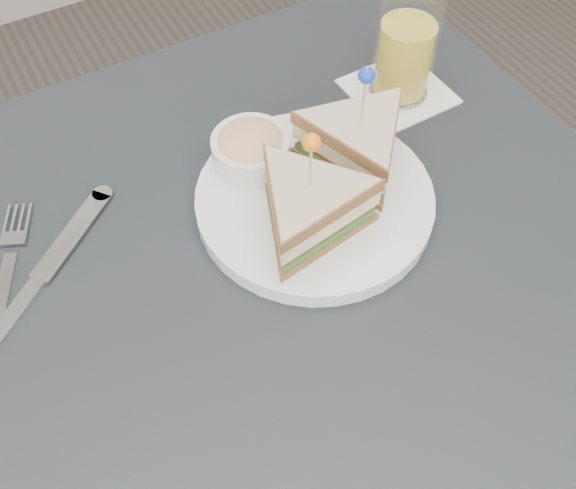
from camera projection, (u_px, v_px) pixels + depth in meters
The scene contains 5 objects.
table at pixel (284, 323), 0.69m from camera, with size 0.80×0.80×0.75m.
plate_meal at pixel (321, 177), 0.66m from camera, with size 0.33×0.33×0.15m.
cutlery_fork at pixel (8, 268), 0.64m from camera, with size 0.09×0.17×0.01m.
cutlery_knife at pixel (44, 272), 0.63m from camera, with size 0.18×0.15×0.01m.
drink_set at pixel (405, 49), 0.74m from camera, with size 0.12×0.12×0.14m.
Camera 1 is at (-0.16, -0.29, 1.28)m, focal length 40.00 mm.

